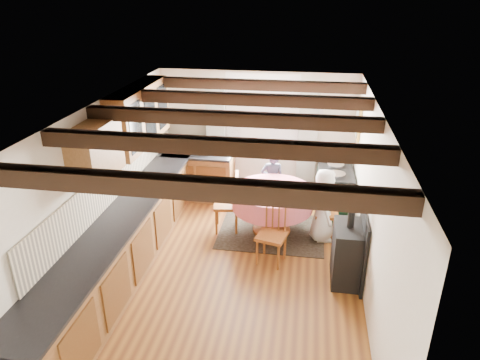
% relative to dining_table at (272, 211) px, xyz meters
% --- Properties ---
extents(floor, '(3.60, 5.50, 0.00)m').
position_rel_dining_table_xyz_m(floor, '(-0.45, -1.32, -0.39)').
color(floor, '#91571F').
rests_on(floor, ground).
extents(ceiling, '(3.60, 5.50, 0.00)m').
position_rel_dining_table_xyz_m(ceiling, '(-0.45, -1.32, 2.01)').
color(ceiling, white).
rests_on(ceiling, ground).
extents(wall_back, '(3.60, 0.00, 2.40)m').
position_rel_dining_table_xyz_m(wall_back, '(-0.45, 1.43, 0.81)').
color(wall_back, silver).
rests_on(wall_back, ground).
extents(wall_left, '(0.00, 5.50, 2.40)m').
position_rel_dining_table_xyz_m(wall_left, '(-2.25, -1.32, 0.81)').
color(wall_left, silver).
rests_on(wall_left, ground).
extents(wall_right, '(0.00, 5.50, 2.40)m').
position_rel_dining_table_xyz_m(wall_right, '(1.35, -1.32, 0.81)').
color(wall_right, silver).
rests_on(wall_right, ground).
extents(beam_a, '(3.60, 0.16, 0.16)m').
position_rel_dining_table_xyz_m(beam_a, '(-0.45, -3.32, 1.92)').
color(beam_a, black).
rests_on(beam_a, ceiling).
extents(beam_b, '(3.60, 0.16, 0.16)m').
position_rel_dining_table_xyz_m(beam_b, '(-0.45, -2.32, 1.92)').
color(beam_b, black).
rests_on(beam_b, ceiling).
extents(beam_c, '(3.60, 0.16, 0.16)m').
position_rel_dining_table_xyz_m(beam_c, '(-0.45, -1.32, 1.92)').
color(beam_c, black).
rests_on(beam_c, ceiling).
extents(beam_d, '(3.60, 0.16, 0.16)m').
position_rel_dining_table_xyz_m(beam_d, '(-0.45, -0.32, 1.92)').
color(beam_d, black).
rests_on(beam_d, ceiling).
extents(beam_e, '(3.60, 0.16, 0.16)m').
position_rel_dining_table_xyz_m(beam_e, '(-0.45, 0.68, 1.92)').
color(beam_e, black).
rests_on(beam_e, ceiling).
extents(splash_left, '(0.02, 4.50, 0.55)m').
position_rel_dining_table_xyz_m(splash_left, '(-2.23, -1.02, 0.81)').
color(splash_left, beige).
rests_on(splash_left, wall_left).
extents(splash_back, '(1.40, 0.02, 0.55)m').
position_rel_dining_table_xyz_m(splash_back, '(-1.45, 1.41, 0.81)').
color(splash_back, beige).
rests_on(splash_back, wall_back).
extents(base_cabinet_left, '(0.60, 5.30, 0.88)m').
position_rel_dining_table_xyz_m(base_cabinet_left, '(-1.95, -1.32, 0.05)').
color(base_cabinet_left, brown).
rests_on(base_cabinet_left, floor).
extents(base_cabinet_back, '(1.30, 0.60, 0.88)m').
position_rel_dining_table_xyz_m(base_cabinet_back, '(-1.50, 1.13, 0.05)').
color(base_cabinet_back, brown).
rests_on(base_cabinet_back, floor).
extents(worktop_left, '(0.64, 5.30, 0.04)m').
position_rel_dining_table_xyz_m(worktop_left, '(-1.93, -1.32, 0.51)').
color(worktop_left, black).
rests_on(worktop_left, base_cabinet_left).
extents(worktop_back, '(1.30, 0.64, 0.04)m').
position_rel_dining_table_xyz_m(worktop_back, '(-1.50, 1.11, 0.51)').
color(worktop_back, black).
rests_on(worktop_back, base_cabinet_back).
extents(wall_cabinet_glass, '(0.34, 1.80, 0.90)m').
position_rel_dining_table_xyz_m(wall_cabinet_glass, '(-2.08, -0.12, 1.56)').
color(wall_cabinet_glass, brown).
rests_on(wall_cabinet_glass, wall_left).
extents(wall_cabinet_solid, '(0.34, 0.90, 0.70)m').
position_rel_dining_table_xyz_m(wall_cabinet_solid, '(-2.08, -1.62, 1.51)').
color(wall_cabinet_solid, brown).
rests_on(wall_cabinet_solid, wall_left).
extents(window_frame, '(1.34, 0.03, 1.54)m').
position_rel_dining_table_xyz_m(window_frame, '(-0.35, 1.41, 1.21)').
color(window_frame, white).
rests_on(window_frame, wall_back).
extents(window_pane, '(1.20, 0.01, 1.40)m').
position_rel_dining_table_xyz_m(window_pane, '(-0.35, 1.42, 1.21)').
color(window_pane, white).
rests_on(window_pane, wall_back).
extents(curtain_left, '(0.35, 0.10, 2.10)m').
position_rel_dining_table_xyz_m(curtain_left, '(-1.20, 1.33, 0.71)').
color(curtain_left, '#B9B9B9').
rests_on(curtain_left, wall_back).
extents(curtain_right, '(0.35, 0.10, 2.10)m').
position_rel_dining_table_xyz_m(curtain_right, '(0.50, 1.33, 0.71)').
color(curtain_right, '#B9B9B9').
rests_on(curtain_right, wall_back).
extents(curtain_rod, '(2.00, 0.03, 0.03)m').
position_rel_dining_table_xyz_m(curtain_rod, '(-0.35, 1.33, 1.81)').
color(curtain_rod, black).
rests_on(curtain_rod, wall_back).
extents(wall_picture, '(0.04, 0.50, 0.60)m').
position_rel_dining_table_xyz_m(wall_picture, '(1.32, 0.98, 1.31)').
color(wall_picture, gold).
rests_on(wall_picture, wall_right).
extents(wall_plate, '(0.30, 0.02, 0.30)m').
position_rel_dining_table_xyz_m(wall_plate, '(0.60, 1.40, 1.31)').
color(wall_plate, silver).
rests_on(wall_plate, wall_back).
extents(rug, '(1.73, 1.34, 0.01)m').
position_rel_dining_table_xyz_m(rug, '(0.00, 0.00, -0.39)').
color(rug, black).
rests_on(rug, floor).
extents(dining_table, '(1.31, 1.31, 0.79)m').
position_rel_dining_table_xyz_m(dining_table, '(0.00, 0.00, 0.00)').
color(dining_table, '#CC6652').
rests_on(dining_table, floor).
extents(chair_near, '(0.50, 0.51, 0.94)m').
position_rel_dining_table_xyz_m(chair_near, '(0.07, -0.86, 0.08)').
color(chair_near, '#9E4C21').
rests_on(chair_near, floor).
extents(chair_left, '(0.51, 0.49, 1.00)m').
position_rel_dining_table_xyz_m(chair_left, '(-0.76, -0.01, 0.11)').
color(chair_left, '#9E4C21').
rests_on(chair_left, floor).
extents(chair_right, '(0.41, 0.40, 0.90)m').
position_rel_dining_table_xyz_m(chair_right, '(0.88, 0.03, 0.05)').
color(chair_right, '#9E4C21').
rests_on(chair_right, floor).
extents(aga_range, '(0.61, 0.94, 0.87)m').
position_rel_dining_table_xyz_m(aga_range, '(1.02, 0.79, 0.04)').
color(aga_range, black).
rests_on(aga_range, floor).
extents(cast_iron_stove, '(0.39, 0.65, 1.30)m').
position_rel_dining_table_xyz_m(cast_iron_stove, '(1.13, -1.12, 0.26)').
color(cast_iron_stove, black).
rests_on(cast_iron_stove, floor).
extents(child_far, '(0.45, 0.32, 1.14)m').
position_rel_dining_table_xyz_m(child_far, '(-0.08, 0.80, 0.18)').
color(child_far, '#33354A').
rests_on(child_far, floor).
extents(child_right, '(0.46, 0.64, 1.21)m').
position_rel_dining_table_xyz_m(child_right, '(0.81, -0.07, 0.21)').
color(child_right, silver).
rests_on(child_right, floor).
extents(bowl_a, '(0.29, 0.29, 0.05)m').
position_rel_dining_table_xyz_m(bowl_a, '(-0.05, 0.05, 0.42)').
color(bowl_a, silver).
rests_on(bowl_a, dining_table).
extents(bowl_b, '(0.21, 0.21, 0.06)m').
position_rel_dining_table_xyz_m(bowl_b, '(-0.25, -0.16, 0.42)').
color(bowl_b, silver).
rests_on(bowl_b, dining_table).
extents(cup, '(0.12, 0.12, 0.08)m').
position_rel_dining_table_xyz_m(cup, '(-0.03, -0.02, 0.44)').
color(cup, silver).
rests_on(cup, dining_table).
extents(canister_tall, '(0.13, 0.13, 0.23)m').
position_rel_dining_table_xyz_m(canister_tall, '(-1.82, 1.09, 0.64)').
color(canister_tall, '#262628').
rests_on(canister_tall, worktop_back).
extents(canister_wide, '(0.19, 0.19, 0.21)m').
position_rel_dining_table_xyz_m(canister_wide, '(-1.48, 1.25, 0.63)').
color(canister_wide, '#262628').
rests_on(canister_wide, worktop_back).
extents(canister_slim, '(0.09, 0.09, 0.26)m').
position_rel_dining_table_xyz_m(canister_slim, '(-1.30, 1.01, 0.66)').
color(canister_slim, '#262628').
rests_on(canister_slim, worktop_back).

